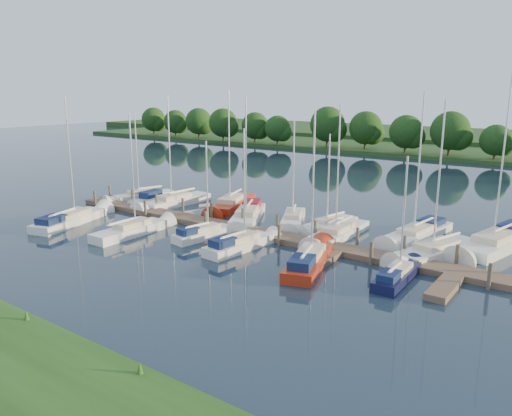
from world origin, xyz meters
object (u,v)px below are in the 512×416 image
Objects in this scene: sailboat_n_0 at (141,197)px; sailboat_n_5 at (293,220)px; sailboat_s_2 at (204,234)px; dock at (245,233)px; motorboat at (150,200)px.

sailboat_n_5 is at bearing -157.11° from sailboat_n_0.
sailboat_n_0 reaches higher than sailboat_s_2.
sailboat_n_5 is 8.42m from sailboat_s_2.
dock is at bearing 57.39° from sailboat_s_2.
sailboat_s_2 is at bearing 145.75° from motorboat.
sailboat_n_0 is at bearing 165.88° from dock.
sailboat_n_0 is at bearing -22.63° from sailboat_n_5.
dock is at bearing -174.96° from sailboat_n_0.
motorboat is at bearing -173.58° from sailboat_n_0.
motorboat is 0.56× the size of sailboat_n_5.
sailboat_s_2 is (12.86, -6.20, -0.00)m from motorboat.
sailboat_n_0 reaches higher than sailboat_n_5.
dock is 5.49m from sailboat_n_5.
dock is 4.21× the size of sailboat_n_0.
sailboat_n_0 is 1.75m from motorboat.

